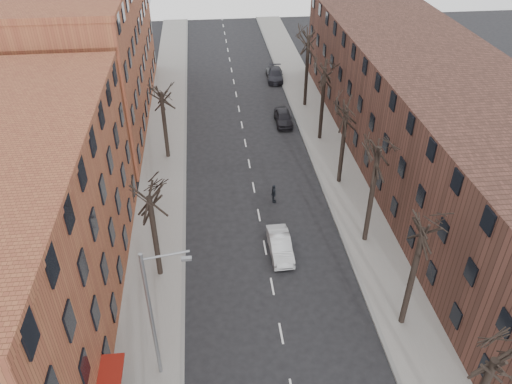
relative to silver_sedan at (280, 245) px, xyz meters
name	(u,v)px	position (x,y,z in m)	size (l,w,h in m)	color
sidewalk_left	(165,152)	(-9.02, 15.67, -0.63)	(4.00, 90.00, 0.15)	gray
sidewalk_right	(325,143)	(6.98, 15.67, -0.63)	(4.00, 90.00, 0.15)	gray
building_left_far	(83,54)	(-17.02, 24.67, 6.29)	(12.00, 28.00, 14.00)	brown
building_right	(432,117)	(14.98, 10.67, 4.29)	(12.00, 50.00, 10.00)	#4E2D24
tree_right_b	(401,323)	(6.58, -7.33, -0.71)	(5.20, 5.20, 10.80)	black
tree_right_c	(364,240)	(6.58, 0.67, -0.71)	(5.20, 5.20, 11.60)	black
tree_right_d	(339,182)	(6.58, 8.67, -0.71)	(5.20, 5.20, 10.00)	black
tree_right_e	(319,139)	(6.58, 16.67, -0.71)	(5.20, 5.20, 10.80)	black
tree_right_f	(305,106)	(6.58, 24.67, -0.71)	(5.20, 5.20, 11.60)	black
tree_left_a	(161,274)	(-8.62, -1.33, -0.71)	(5.20, 5.20, 9.50)	black
tree_left_b	(168,157)	(-8.62, 14.67, -0.71)	(5.20, 5.20, 9.50)	black
streetlight	(154,312)	(-8.05, -9.33, 4.31)	(2.45, 0.22, 9.03)	slate
silver_sedan	(280,245)	(0.00, 0.00, 0.00)	(1.50, 4.30, 1.42)	#B4B8BB
parked_car_near	(283,117)	(3.43, 20.50, 0.02)	(1.72, 4.28, 1.46)	black
parked_car_mid	(275,75)	(4.28, 32.64, -0.03)	(1.90, 4.67, 1.35)	black
parked_car_far	(274,74)	(4.25, 33.11, -0.14)	(1.87, 4.05, 1.13)	#505457
pedestrian_crossing	(274,194)	(0.41, 6.34, 0.13)	(0.99, 0.41, 1.68)	black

